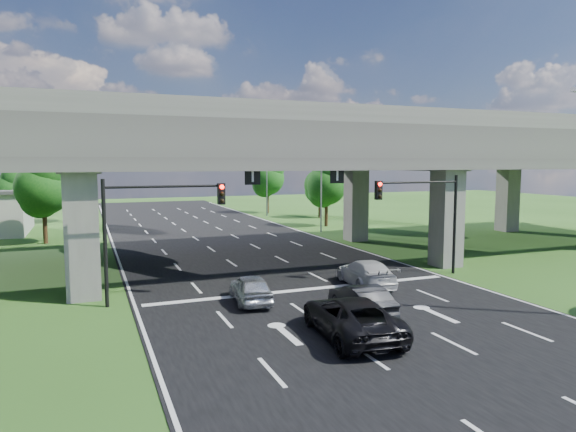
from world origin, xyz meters
TOP-DOWN VIEW (x-y plane):
  - ground at (0.00, 0.00)m, footprint 160.00×160.00m
  - road at (0.00, 10.00)m, footprint 18.00×120.00m
  - overpass at (0.00, 12.00)m, footprint 80.00×15.00m
  - signal_right at (7.82, 3.94)m, footprint 5.76×0.54m
  - signal_left at (-7.82, 3.94)m, footprint 5.76×0.54m
  - streetlight_far at (10.10, 24.00)m, footprint 3.38×0.25m
  - streetlight_beyond at (10.10, 40.00)m, footprint 3.38×0.25m
  - tree_left_near at (-13.95, 26.00)m, footprint 4.50×4.50m
  - tree_left_mid at (-16.95, 34.00)m, footprint 3.91×3.90m
  - tree_left_far at (-12.95, 42.00)m, footprint 4.80×4.80m
  - tree_right_near at (13.05, 28.00)m, footprint 4.20×4.20m
  - tree_right_mid at (16.05, 36.00)m, footprint 3.91×3.90m
  - tree_right_far at (12.05, 44.00)m, footprint 4.50×4.50m
  - car_silver at (-3.52, 2.18)m, footprint 2.02×4.15m
  - car_dark at (0.32, -1.72)m, footprint 1.78×4.33m
  - car_white at (3.29, 3.00)m, footprint 2.66×5.16m
  - car_trailing at (-1.40, -3.96)m, footprint 3.17×5.86m

SIDE VIEW (x-z plane):
  - ground at x=0.00m, z-range 0.00..0.00m
  - road at x=0.00m, z-range 0.00..0.03m
  - car_silver at x=-3.52m, z-range 0.03..1.39m
  - car_dark at x=0.32m, z-range 0.03..1.42m
  - car_white at x=3.29m, z-range 0.03..1.46m
  - car_trailing at x=-1.40m, z-range 0.03..1.59m
  - tree_left_mid at x=-16.95m, z-range 0.79..7.55m
  - tree_right_mid at x=16.05m, z-range 0.79..7.55m
  - signal_right at x=7.82m, z-range 1.19..7.19m
  - signal_left at x=-7.82m, z-range 1.19..7.19m
  - tree_right_near at x=13.05m, z-range 0.86..8.14m
  - tree_left_near at x=-13.95m, z-range 0.92..8.72m
  - tree_right_far at x=12.05m, z-range 0.92..8.72m
  - tree_left_far at x=-12.95m, z-range 0.98..9.30m
  - streetlight_far at x=10.10m, z-range 0.85..10.85m
  - streetlight_beyond at x=10.10m, z-range 0.85..10.85m
  - overpass at x=0.00m, z-range 2.92..12.92m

